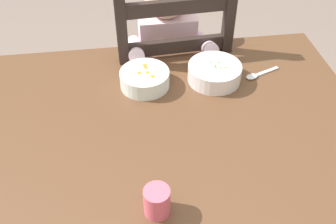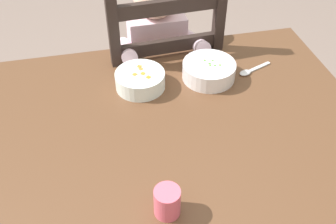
{
  "view_description": "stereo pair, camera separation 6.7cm",
  "coord_description": "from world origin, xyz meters",
  "px_view_note": "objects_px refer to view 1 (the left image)",
  "views": [
    {
      "loc": [
        -0.05,
        -0.75,
        1.51
      ],
      "look_at": [
        0.07,
        0.08,
        0.75
      ],
      "focal_mm": 41.85,
      "sensor_mm": 36.0,
      "label": 1
    },
    {
      "loc": [
        -0.11,
        -0.74,
        1.51
      ],
      "look_at": [
        0.07,
        0.08,
        0.75
      ],
      "focal_mm": 41.85,
      "sensor_mm": 36.0,
      "label": 2
    }
  ],
  "objects_px": {
    "dining_table": "(149,167)",
    "bowl_of_peas": "(214,72)",
    "child_figure": "(168,49)",
    "spoon": "(256,75)",
    "bowl_of_carrots": "(145,78)",
    "drinking_cup": "(155,202)",
    "dining_chair": "(168,83)"
  },
  "relations": [
    {
      "from": "spoon",
      "to": "drinking_cup",
      "type": "bearing_deg",
      "value": -129.56
    },
    {
      "from": "dining_table",
      "to": "bowl_of_peas",
      "type": "xyz_separation_m",
      "value": [
        0.25,
        0.28,
        0.12
      ]
    },
    {
      "from": "dining_table",
      "to": "dining_chair",
      "type": "height_order",
      "value": "dining_chair"
    },
    {
      "from": "child_figure",
      "to": "spoon",
      "type": "height_order",
      "value": "child_figure"
    },
    {
      "from": "dining_table",
      "to": "bowl_of_peas",
      "type": "relative_size",
      "value": 7.56
    },
    {
      "from": "child_figure",
      "to": "drinking_cup",
      "type": "bearing_deg",
      "value": -100.08
    },
    {
      "from": "bowl_of_carrots",
      "to": "spoon",
      "type": "bearing_deg",
      "value": 0.05
    },
    {
      "from": "drinking_cup",
      "to": "child_figure",
      "type": "bearing_deg",
      "value": 79.92
    },
    {
      "from": "child_figure",
      "to": "drinking_cup",
      "type": "relative_size",
      "value": 12.48
    },
    {
      "from": "bowl_of_peas",
      "to": "bowl_of_carrots",
      "type": "distance_m",
      "value": 0.24
    },
    {
      "from": "spoon",
      "to": "dining_table",
      "type": "bearing_deg",
      "value": -145.03
    },
    {
      "from": "bowl_of_carrots",
      "to": "drinking_cup",
      "type": "xyz_separation_m",
      "value": [
        -0.02,
        -0.49,
        0.01
      ]
    },
    {
      "from": "bowl_of_carrots",
      "to": "drinking_cup",
      "type": "relative_size",
      "value": 2.08
    },
    {
      "from": "bowl_of_peas",
      "to": "drinking_cup",
      "type": "xyz_separation_m",
      "value": [
        -0.26,
        -0.49,
        0.01
      ]
    },
    {
      "from": "bowl_of_carrots",
      "to": "spoon",
      "type": "height_order",
      "value": "bowl_of_carrots"
    },
    {
      "from": "bowl_of_peas",
      "to": "bowl_of_carrots",
      "type": "relative_size",
      "value": 1.1
    },
    {
      "from": "dining_table",
      "to": "spoon",
      "type": "height_order",
      "value": "spoon"
    },
    {
      "from": "dining_table",
      "to": "bowl_of_carrots",
      "type": "distance_m",
      "value": 0.3
    },
    {
      "from": "dining_chair",
      "to": "spoon",
      "type": "relative_size",
      "value": 7.22
    },
    {
      "from": "spoon",
      "to": "bowl_of_peas",
      "type": "bearing_deg",
      "value": -179.87
    },
    {
      "from": "dining_table",
      "to": "child_figure",
      "type": "xyz_separation_m",
      "value": [
        0.13,
        0.57,
        0.03
      ]
    },
    {
      "from": "dining_chair",
      "to": "spoon",
      "type": "xyz_separation_m",
      "value": [
        0.26,
        -0.3,
        0.24
      ]
    },
    {
      "from": "child_figure",
      "to": "drinking_cup",
      "type": "height_order",
      "value": "child_figure"
    },
    {
      "from": "spoon",
      "to": "bowl_of_carrots",
      "type": "bearing_deg",
      "value": -179.95
    },
    {
      "from": "dining_table",
      "to": "child_figure",
      "type": "bearing_deg",
      "value": 76.79
    },
    {
      "from": "child_figure",
      "to": "bowl_of_peas",
      "type": "xyz_separation_m",
      "value": [
        0.12,
        -0.29,
        0.09
      ]
    },
    {
      "from": "dining_chair",
      "to": "dining_table",
      "type": "bearing_deg",
      "value": -103.34
    },
    {
      "from": "dining_table",
      "to": "dining_chair",
      "type": "bearing_deg",
      "value": 76.66
    },
    {
      "from": "bowl_of_peas",
      "to": "bowl_of_carrots",
      "type": "height_order",
      "value": "bowl_of_peas"
    },
    {
      "from": "dining_table",
      "to": "drinking_cup",
      "type": "height_order",
      "value": "drinking_cup"
    },
    {
      "from": "dining_chair",
      "to": "child_figure",
      "type": "xyz_separation_m",
      "value": [
        -0.0,
        -0.01,
        0.18
      ]
    },
    {
      "from": "child_figure",
      "to": "bowl_of_peas",
      "type": "relative_size",
      "value": 5.48
    }
  ]
}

